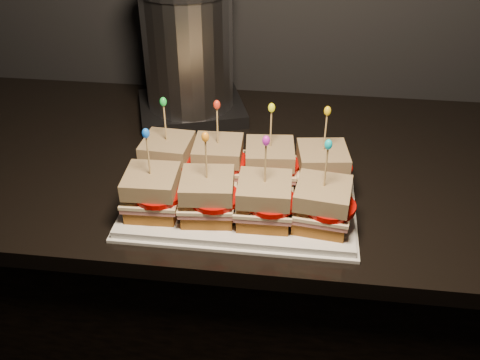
# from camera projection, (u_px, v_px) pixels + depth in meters

# --- Properties ---
(cabinet) EXTENTS (2.63, 0.62, 0.86)m
(cabinet) POSITION_uv_depth(u_px,v_px,m) (346.00, 324.00, 1.32)
(cabinet) COLOR black
(cabinet) RESTS_ON ground
(granite_slab) EXTENTS (2.67, 0.66, 0.03)m
(granite_slab) POSITION_uv_depth(u_px,v_px,m) (372.00, 172.00, 1.07)
(granite_slab) COLOR black
(granite_slab) RESTS_ON cabinet
(platter) EXTENTS (0.39, 0.24, 0.02)m
(platter) POSITION_uv_depth(u_px,v_px,m) (240.00, 202.00, 0.94)
(platter) COLOR white
(platter) RESTS_ON granite_slab
(platter_rim) EXTENTS (0.40, 0.25, 0.01)m
(platter_rim) POSITION_uv_depth(u_px,v_px,m) (240.00, 204.00, 0.95)
(platter_rim) COLOR white
(platter_rim) RESTS_ON granite_slab
(sandwich_0_bread_bot) EXTENTS (0.09, 0.09, 0.02)m
(sandwich_0_bread_bot) POSITION_uv_depth(u_px,v_px,m) (169.00, 169.00, 0.99)
(sandwich_0_bread_bot) COLOR brown
(sandwich_0_bread_bot) RESTS_ON platter
(sandwich_0_ham) EXTENTS (0.10, 0.09, 0.01)m
(sandwich_0_ham) POSITION_uv_depth(u_px,v_px,m) (169.00, 162.00, 0.98)
(sandwich_0_ham) COLOR #C36A62
(sandwich_0_ham) RESTS_ON sandwich_0_bread_bot
(sandwich_0_cheese) EXTENTS (0.10, 0.10, 0.01)m
(sandwich_0_cheese) POSITION_uv_depth(u_px,v_px,m) (168.00, 159.00, 0.98)
(sandwich_0_cheese) COLOR beige
(sandwich_0_cheese) RESTS_ON sandwich_0_ham
(sandwich_0_tomato) EXTENTS (0.08, 0.08, 0.01)m
(sandwich_0_tomato) POSITION_uv_depth(u_px,v_px,m) (174.00, 158.00, 0.97)
(sandwich_0_tomato) COLOR #B20803
(sandwich_0_tomato) RESTS_ON sandwich_0_cheese
(sandwich_0_bread_top) EXTENTS (0.09, 0.09, 0.03)m
(sandwich_0_bread_top) POSITION_uv_depth(u_px,v_px,m) (167.00, 147.00, 0.96)
(sandwich_0_bread_top) COLOR #562F0D
(sandwich_0_bread_top) RESTS_ON sandwich_0_tomato
(sandwich_0_pick) EXTENTS (0.00, 0.00, 0.09)m
(sandwich_0_pick) POSITION_uv_depth(u_px,v_px,m) (165.00, 125.00, 0.94)
(sandwich_0_pick) COLOR tan
(sandwich_0_pick) RESTS_ON sandwich_0_bread_top
(sandwich_0_frill) EXTENTS (0.01, 0.01, 0.02)m
(sandwich_0_frill) POSITION_uv_depth(u_px,v_px,m) (163.00, 102.00, 0.91)
(sandwich_0_frill) COLOR green
(sandwich_0_frill) RESTS_ON sandwich_0_pick
(sandwich_1_bread_bot) EXTENTS (0.09, 0.09, 0.02)m
(sandwich_1_bread_bot) POSITION_uv_depth(u_px,v_px,m) (219.00, 173.00, 0.98)
(sandwich_1_bread_bot) COLOR brown
(sandwich_1_bread_bot) RESTS_ON platter
(sandwich_1_ham) EXTENTS (0.09, 0.09, 0.01)m
(sandwich_1_ham) POSITION_uv_depth(u_px,v_px,m) (218.00, 166.00, 0.97)
(sandwich_1_ham) COLOR #C36A62
(sandwich_1_ham) RESTS_ON sandwich_1_bread_bot
(sandwich_1_cheese) EXTENTS (0.10, 0.09, 0.01)m
(sandwich_1_cheese) POSITION_uv_depth(u_px,v_px,m) (218.00, 163.00, 0.97)
(sandwich_1_cheese) COLOR beige
(sandwich_1_cheese) RESTS_ON sandwich_1_ham
(sandwich_1_tomato) EXTENTS (0.08, 0.08, 0.01)m
(sandwich_1_tomato) POSITION_uv_depth(u_px,v_px,m) (224.00, 161.00, 0.96)
(sandwich_1_tomato) COLOR #B20803
(sandwich_1_tomato) RESTS_ON sandwich_1_cheese
(sandwich_1_bread_top) EXTENTS (0.09, 0.09, 0.03)m
(sandwich_1_bread_top) POSITION_uv_depth(u_px,v_px,m) (218.00, 150.00, 0.95)
(sandwich_1_bread_top) COLOR #562F0D
(sandwich_1_bread_top) RESTS_ON sandwich_1_tomato
(sandwich_1_pick) EXTENTS (0.00, 0.00, 0.09)m
(sandwich_1_pick) POSITION_uv_depth(u_px,v_px,m) (217.00, 128.00, 0.93)
(sandwich_1_pick) COLOR tan
(sandwich_1_pick) RESTS_ON sandwich_1_bread_top
(sandwich_1_frill) EXTENTS (0.01, 0.01, 0.02)m
(sandwich_1_frill) POSITION_uv_depth(u_px,v_px,m) (217.00, 105.00, 0.90)
(sandwich_1_frill) COLOR red
(sandwich_1_frill) RESTS_ON sandwich_1_pick
(sandwich_2_bread_bot) EXTENTS (0.09, 0.09, 0.02)m
(sandwich_2_bread_bot) POSITION_uv_depth(u_px,v_px,m) (269.00, 176.00, 0.97)
(sandwich_2_bread_bot) COLOR brown
(sandwich_2_bread_bot) RESTS_ON platter
(sandwich_2_ham) EXTENTS (0.10, 0.10, 0.01)m
(sandwich_2_ham) POSITION_uv_depth(u_px,v_px,m) (269.00, 169.00, 0.96)
(sandwich_2_ham) COLOR #C36A62
(sandwich_2_ham) RESTS_ON sandwich_2_bread_bot
(sandwich_2_cheese) EXTENTS (0.10, 0.10, 0.01)m
(sandwich_2_cheese) POSITION_uv_depth(u_px,v_px,m) (269.00, 166.00, 0.96)
(sandwich_2_cheese) COLOR beige
(sandwich_2_cheese) RESTS_ON sandwich_2_ham
(sandwich_2_tomato) EXTENTS (0.08, 0.08, 0.01)m
(sandwich_2_tomato) POSITION_uv_depth(u_px,v_px,m) (276.00, 165.00, 0.95)
(sandwich_2_tomato) COLOR #B20803
(sandwich_2_tomato) RESTS_ON sandwich_2_cheese
(sandwich_2_bread_top) EXTENTS (0.09, 0.09, 0.03)m
(sandwich_2_bread_top) POSITION_uv_depth(u_px,v_px,m) (270.00, 153.00, 0.95)
(sandwich_2_bread_top) COLOR #562F0D
(sandwich_2_bread_top) RESTS_ON sandwich_2_tomato
(sandwich_2_pick) EXTENTS (0.00, 0.00, 0.09)m
(sandwich_2_pick) POSITION_uv_depth(u_px,v_px,m) (271.00, 131.00, 0.92)
(sandwich_2_pick) COLOR tan
(sandwich_2_pick) RESTS_ON sandwich_2_bread_top
(sandwich_2_frill) EXTENTS (0.01, 0.01, 0.02)m
(sandwich_2_frill) POSITION_uv_depth(u_px,v_px,m) (272.00, 108.00, 0.90)
(sandwich_2_frill) COLOR #F3FB15
(sandwich_2_frill) RESTS_ON sandwich_2_pick
(sandwich_3_bread_bot) EXTENTS (0.09, 0.09, 0.02)m
(sandwich_3_bread_bot) POSITION_uv_depth(u_px,v_px,m) (320.00, 180.00, 0.96)
(sandwich_3_bread_bot) COLOR brown
(sandwich_3_bread_bot) RESTS_ON platter
(sandwich_3_ham) EXTENTS (0.10, 0.10, 0.01)m
(sandwich_3_ham) POSITION_uv_depth(u_px,v_px,m) (321.00, 173.00, 0.95)
(sandwich_3_ham) COLOR #C36A62
(sandwich_3_ham) RESTS_ON sandwich_3_bread_bot
(sandwich_3_cheese) EXTENTS (0.10, 0.10, 0.01)m
(sandwich_3_cheese) POSITION_uv_depth(u_px,v_px,m) (322.00, 169.00, 0.95)
(sandwich_3_cheese) COLOR beige
(sandwich_3_cheese) RESTS_ON sandwich_3_ham
(sandwich_3_tomato) EXTENTS (0.08, 0.08, 0.01)m
(sandwich_3_tomato) POSITION_uv_depth(u_px,v_px,m) (329.00, 168.00, 0.94)
(sandwich_3_tomato) COLOR #B20803
(sandwich_3_tomato) RESTS_ON sandwich_3_cheese
(sandwich_3_bread_top) EXTENTS (0.10, 0.10, 0.03)m
(sandwich_3_bread_top) POSITION_uv_depth(u_px,v_px,m) (323.00, 157.00, 0.94)
(sandwich_3_bread_top) COLOR #562F0D
(sandwich_3_bread_top) RESTS_ON sandwich_3_tomato
(sandwich_3_pick) EXTENTS (0.00, 0.00, 0.09)m
(sandwich_3_pick) POSITION_uv_depth(u_px,v_px,m) (325.00, 135.00, 0.91)
(sandwich_3_pick) COLOR tan
(sandwich_3_pick) RESTS_ON sandwich_3_bread_top
(sandwich_3_frill) EXTENTS (0.01, 0.01, 0.02)m
(sandwich_3_frill) POSITION_uv_depth(u_px,v_px,m) (328.00, 111.00, 0.89)
(sandwich_3_frill) COLOR yellow
(sandwich_3_frill) RESTS_ON sandwich_3_pick
(sandwich_4_bread_bot) EXTENTS (0.09, 0.09, 0.02)m
(sandwich_4_bread_bot) POSITION_uv_depth(u_px,v_px,m) (154.00, 205.00, 0.90)
(sandwich_4_bread_bot) COLOR brown
(sandwich_4_bread_bot) RESTS_ON platter
(sandwich_4_ham) EXTENTS (0.09, 0.09, 0.01)m
(sandwich_4_ham) POSITION_uv_depth(u_px,v_px,m) (153.00, 198.00, 0.89)
(sandwich_4_ham) COLOR #C36A62
(sandwich_4_ham) RESTS_ON sandwich_4_bread_bot
(sandwich_4_cheese) EXTENTS (0.10, 0.09, 0.01)m
(sandwich_4_cheese) POSITION_uv_depth(u_px,v_px,m) (153.00, 194.00, 0.89)
(sandwich_4_cheese) COLOR beige
(sandwich_4_cheese) RESTS_ON sandwich_4_ham
(sandwich_4_tomato) EXTENTS (0.08, 0.08, 0.01)m
(sandwich_4_tomato) POSITION_uv_depth(u_px,v_px,m) (158.00, 193.00, 0.88)
(sandwich_4_tomato) COLOR #B20803
(sandwich_4_tomato) RESTS_ON sandwich_4_cheese
(sandwich_4_bread_top) EXTENTS (0.09, 0.09, 0.03)m
(sandwich_4_bread_top) POSITION_uv_depth(u_px,v_px,m) (151.00, 181.00, 0.87)
(sandwich_4_bread_top) COLOR #562F0D
(sandwich_4_bread_top) RESTS_ON sandwich_4_tomato
(sandwich_4_pick) EXTENTS (0.00, 0.00, 0.09)m
(sandwich_4_pick) POSITION_uv_depth(u_px,v_px,m) (149.00, 158.00, 0.85)
(sandwich_4_pick) COLOR tan
(sandwich_4_pick) RESTS_ON sandwich_4_bread_top
(sandwich_4_frill) EXTENTS (0.01, 0.01, 0.02)m
(sandwich_4_frill) POSITION_uv_depth(u_px,v_px,m) (146.00, 133.00, 0.82)
(sandwich_4_frill) COLOR blue
(sandwich_4_frill) RESTS_ON sandwich_4_pick
(sandwich_5_bread_bot) EXTENTS (0.09, 0.09, 0.02)m
(sandwich_5_bread_bot) POSITION_uv_depth(u_px,v_px,m) (208.00, 209.00, 0.89)
(sandwich_5_bread_bot) COLOR brown
(sandwich_5_bread_bot) RESTS_ON platter
(sandwich_5_ham) EXTENTS (0.10, 0.10, 0.01)m
(sandwich_5_ham) POSITION_uv_depth(u_px,v_px,m) (208.00, 202.00, 0.88)
(sandwich_5_ham) COLOR #C36A62
(sandwich_5_ham) RESTS_ON sandwich_5_bread_bot
(sandwich_5_cheese) EXTENTS (0.10, 0.10, 0.01)m
(sandwich_5_cheese) POSITION_uv_depth(u_px,v_px,m) (208.00, 198.00, 0.88)
(sandwich_5_cheese) COLOR beige
(sandwich_5_cheese) RESTS_ON sandwich_5_ham
(sandwich_5_tomato) EXTENTS (0.08, 0.08, 0.01)m
(sandwich_5_tomato) POSITION_uv_depth(u_px,v_px,m) (214.00, 197.00, 0.87)
(sandwich_5_tomato) COLOR #B20803
(sandwich_5_tomato) RESTS_ON sandwich_5_cheese
(sandwich_5_bread_top) EXTENTS (0.09, 0.09, 0.03)m
(sandwich_5_bread_top) POSITION_uv_depth(u_px,v_px,m) (207.00, 185.00, 0.86)
(sandwich_5_bread_top) COLOR #562F0D
(sandwich_5_bread_top) RESTS_ON sandwich_5_tomato
(sandwich_5_pick) EXTENTS (0.00, 0.00, 0.09)m
(sandwich_5_pick) POSITION_uv_depth(u_px,v_px,m) (206.00, 162.00, 0.84)
(sandwich_5_pick) COLOR tan
(sandwich_5_pick) RESTS_ON sandwich_5_bread_top
(sandwich_5_frill) EXTENTS (0.01, 0.01, 0.02)m
(sandwich_5_frill) POSITION_uv_depth(u_px,v_px,m) (205.00, 137.00, 0.81)
(sandwich_5_frill) COLOR orange
(sandwich_5_frill) RESTS_ON sandwich_5_pick
(sandwich_6_bread_bot) EXTENTS (0.08, 0.08, 0.02)m
(sandwich_6_bread_bot) POSITION_uv_depth(u_px,v_px,m) (264.00, 213.00, 0.88)
(sandwich_6_bread_bot) COLOR brown
(sandwich_6_bread_bot) RESTS_ON platter
(sandwich_6_ham) EXTENTS (0.09, 0.09, 0.01)m
(sandwich_6_ham) POSITION_uv_depth(u_px,v_px,m) (264.00, 206.00, 0.87)
(sandwich_6_ham) COLOR #C36A62
(sandwich_6_ham) RESTS_ON sandwich_6_bread_bot
(sandwich_6_cheese) EXTENTS (0.09, 0.09, 0.01)m
(sandwich_6_cheese) POSITION_uv_depth(u_px,v_px,m) (264.00, 202.00, 0.87)
(sandwich_6_cheese) COLOR beige
(sandwich_6_cheese) RESTS_ON sandwich_6_ham
(sandwich_6_tomato) EXTENTS (0.08, 0.08, 0.01)m
(sandwich_6_tomato) POSITION_uv_depth(u_px,v_px,m) (271.00, 202.00, 0.86)
(sandwich_6_tomato) COLOR #B20803
(sandwich_6_tomato) RESTS_ON sandwich_6_cheese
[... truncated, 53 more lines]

